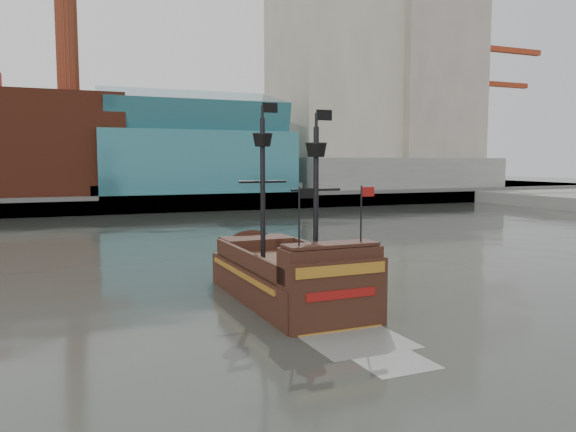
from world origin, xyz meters
name	(u,v)px	position (x,y,z in m)	size (l,w,h in m)	color
ground	(353,350)	(0.00, 0.00, 0.00)	(400.00, 400.00, 0.00)	#2C2F29
promenade_far	(115,195)	(0.00, 92.00, 1.00)	(220.00, 60.00, 2.00)	slate
seawall	(136,205)	(0.00, 62.50, 1.30)	(220.00, 1.00, 2.60)	#4C4C49
skyline	(146,64)	(5.21, 84.56, 24.55)	(149.00, 45.00, 62.00)	brown
crane_a	(482,109)	(78.63, 82.00, 19.11)	(22.50, 4.00, 32.25)	slate
crane_b	(483,128)	(88.23, 92.00, 15.57)	(19.10, 4.00, 26.25)	slate
pirate_ship	(288,282)	(0.62, 8.09, 1.02)	(4.96, 15.15, 11.31)	black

